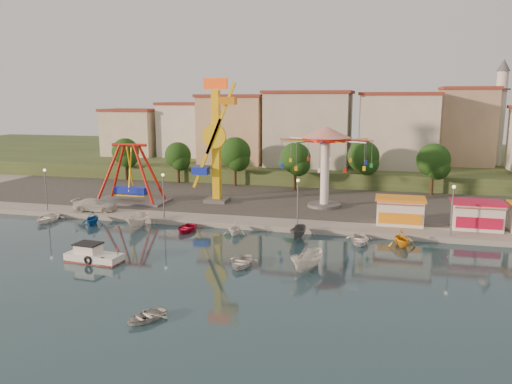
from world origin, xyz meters
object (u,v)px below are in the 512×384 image
(skiff, at_px, (307,261))
(van, at_px, (95,205))
(kamikaze_tower, at_px, (217,144))
(wave_swinger, at_px, (325,149))
(rowboat_a, at_px, (241,262))
(pirate_ship_ride, at_px, (130,174))
(cabin_motorboat, at_px, (93,256))

(skiff, distance_m, van, 31.90)
(kamikaze_tower, bearing_deg, wave_swinger, 3.56)
(wave_swinger, bearing_deg, van, -160.77)
(kamikaze_tower, height_order, rowboat_a, kamikaze_tower)
(pirate_ship_ride, xyz_separation_m, cabin_motorboat, (7.90, -22.10, -3.91))
(skiff, bearing_deg, pirate_ship_ride, 166.36)
(pirate_ship_ride, bearing_deg, skiff, -36.08)
(wave_swinger, xyz_separation_m, skiff, (1.28, -23.23, -7.36))
(cabin_motorboat, relative_size, skiff, 1.22)
(cabin_motorboat, relative_size, rowboat_a, 1.44)
(kamikaze_tower, height_order, cabin_motorboat, kamikaze_tower)
(rowboat_a, bearing_deg, skiff, 0.49)
(pirate_ship_ride, xyz_separation_m, van, (-1.78, -6.12, -3.02))
(pirate_ship_ride, distance_m, rowboat_a, 29.40)
(kamikaze_tower, bearing_deg, van, -146.73)
(skiff, bearing_deg, wave_swinger, 115.59)
(wave_swinger, xyz_separation_m, cabin_motorboat, (-17.88, -25.60, -7.71))
(pirate_ship_ride, distance_m, van, 7.05)
(kamikaze_tower, bearing_deg, pirate_ship_ride, -167.22)
(kamikaze_tower, distance_m, wave_swinger, 14.29)
(rowboat_a, distance_m, van, 26.86)
(rowboat_a, bearing_deg, kamikaze_tower, 111.57)
(wave_swinger, xyz_separation_m, rowboat_a, (-4.56, -23.45, -7.81))
(kamikaze_tower, xyz_separation_m, wave_swinger, (14.26, 0.89, -0.37))
(cabin_motorboat, bearing_deg, kamikaze_tower, 86.52)
(skiff, relative_size, van, 0.81)
(wave_swinger, height_order, rowboat_a, wave_swinger)
(wave_swinger, distance_m, rowboat_a, 25.13)
(wave_swinger, height_order, van, wave_swinger)
(pirate_ship_ride, xyz_separation_m, rowboat_a, (21.22, -19.95, -4.01))
(wave_swinger, bearing_deg, pirate_ship_ride, -172.27)
(wave_swinger, distance_m, van, 29.98)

